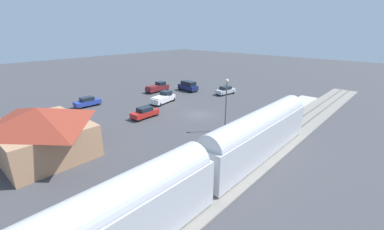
{
  "coord_description": "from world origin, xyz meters",
  "views": [
    {
      "loc": [
        -25.22,
        29.76,
        13.32
      ],
      "look_at": [
        -1.26,
        3.12,
        1.0
      ],
      "focal_mm": 23.45,
      "sensor_mm": 36.0,
      "label": 1
    }
  ],
  "objects_px": {
    "sedan_blue": "(87,102)",
    "light_pole_near_platform": "(226,99)",
    "sedan_red": "(145,112)",
    "pickup_white": "(163,98)",
    "pedestrian_on_platform": "(240,130)",
    "suv_navy": "(188,86)",
    "pickup_maroon": "(158,87)",
    "sedan_silver": "(226,90)",
    "station_building": "(41,131)"
  },
  "relations": [
    {
      "from": "sedan_blue",
      "to": "light_pole_near_platform",
      "type": "bearing_deg",
      "value": -164.3
    },
    {
      "from": "sedan_red",
      "to": "pickup_white",
      "type": "distance_m",
      "value": 8.53
    },
    {
      "from": "pedestrian_on_platform",
      "to": "light_pole_near_platform",
      "type": "bearing_deg",
      "value": -17.38
    },
    {
      "from": "pickup_white",
      "to": "suv_navy",
      "type": "bearing_deg",
      "value": -72.54
    },
    {
      "from": "pickup_maroon",
      "to": "sedan_silver",
      "type": "relative_size",
      "value": 1.15
    },
    {
      "from": "pickup_white",
      "to": "light_pole_near_platform",
      "type": "height_order",
      "value": "light_pole_near_platform"
    },
    {
      "from": "sedan_blue",
      "to": "sedan_red",
      "type": "xyz_separation_m",
      "value": [
        -12.64,
        -3.14,
        0.0
      ]
    },
    {
      "from": "pickup_white",
      "to": "light_pole_near_platform",
      "type": "bearing_deg",
      "value": 167.86
    },
    {
      "from": "pickup_white",
      "to": "pickup_maroon",
      "type": "bearing_deg",
      "value": -34.18
    },
    {
      "from": "sedan_blue",
      "to": "light_pole_near_platform",
      "type": "xyz_separation_m",
      "value": [
        -25.2,
        -7.08,
        3.72
      ]
    },
    {
      "from": "station_building",
      "to": "suv_navy",
      "type": "distance_m",
      "value": 34.23
    },
    {
      "from": "sedan_blue",
      "to": "pickup_maroon",
      "type": "xyz_separation_m",
      "value": [
        -0.77,
        -15.97,
        0.15
      ]
    },
    {
      "from": "sedan_silver",
      "to": "light_pole_near_platform",
      "type": "distance_m",
      "value": 21.02
    },
    {
      "from": "pedestrian_on_platform",
      "to": "light_pole_near_platform",
      "type": "height_order",
      "value": "light_pole_near_platform"
    },
    {
      "from": "light_pole_near_platform",
      "to": "sedan_red",
      "type": "bearing_deg",
      "value": 17.42
    },
    {
      "from": "sedan_red",
      "to": "station_building",
      "type": "bearing_deg",
      "value": 95.11
    },
    {
      "from": "sedan_red",
      "to": "suv_navy",
      "type": "height_order",
      "value": "suv_navy"
    },
    {
      "from": "station_building",
      "to": "sedan_silver",
      "type": "distance_m",
      "value": 36.14
    },
    {
      "from": "pickup_maroon",
      "to": "light_pole_near_platform",
      "type": "bearing_deg",
      "value": 160.0
    },
    {
      "from": "sedan_blue",
      "to": "pickup_maroon",
      "type": "relative_size",
      "value": 0.85
    },
    {
      "from": "pedestrian_on_platform",
      "to": "sedan_silver",
      "type": "xyz_separation_m",
      "value": [
        14.71,
        -17.97,
        -0.4
      ]
    },
    {
      "from": "sedan_red",
      "to": "light_pole_near_platform",
      "type": "relative_size",
      "value": 0.63
    },
    {
      "from": "sedan_blue",
      "to": "sedan_red",
      "type": "distance_m",
      "value": 13.03
    },
    {
      "from": "sedan_red",
      "to": "suv_navy",
      "type": "relative_size",
      "value": 0.9
    },
    {
      "from": "pedestrian_on_platform",
      "to": "pickup_white",
      "type": "xyz_separation_m",
      "value": [
        19.58,
        -4.5,
        -0.25
      ]
    },
    {
      "from": "pickup_maroon",
      "to": "pedestrian_on_platform",
      "type": "bearing_deg",
      "value": 160.28
    },
    {
      "from": "pickup_maroon",
      "to": "sedan_silver",
      "type": "distance_m",
      "value": 15.09
    },
    {
      "from": "station_building",
      "to": "sedan_blue",
      "type": "distance_m",
      "value": 18.52
    },
    {
      "from": "suv_navy",
      "to": "light_pole_near_platform",
      "type": "relative_size",
      "value": 0.7
    },
    {
      "from": "pickup_maroon",
      "to": "light_pole_near_platform",
      "type": "height_order",
      "value": "light_pole_near_platform"
    },
    {
      "from": "sedan_blue",
      "to": "pickup_maroon",
      "type": "distance_m",
      "value": 15.99
    },
    {
      "from": "sedan_blue",
      "to": "light_pole_near_platform",
      "type": "relative_size",
      "value": 0.63
    },
    {
      "from": "pickup_white",
      "to": "light_pole_near_platform",
      "type": "distance_m",
      "value": 17.34
    },
    {
      "from": "pickup_white",
      "to": "pickup_maroon",
      "type": "relative_size",
      "value": 1.05
    },
    {
      "from": "pickup_maroon",
      "to": "sedan_red",
      "type": "bearing_deg",
      "value": 132.79
    },
    {
      "from": "pickup_maroon",
      "to": "pickup_white",
      "type": "bearing_deg",
      "value": 145.82
    },
    {
      "from": "suv_navy",
      "to": "sedan_silver",
      "type": "distance_m",
      "value": 8.69
    },
    {
      "from": "sedan_blue",
      "to": "station_building",
      "type": "bearing_deg",
      "value": 139.46
    },
    {
      "from": "station_building",
      "to": "pedestrian_on_platform",
      "type": "xyz_separation_m",
      "value": [
        -14.18,
        -18.12,
        -1.54
      ]
    },
    {
      "from": "pickup_maroon",
      "to": "light_pole_near_platform",
      "type": "relative_size",
      "value": 0.75
    },
    {
      "from": "pedestrian_on_platform",
      "to": "sedan_blue",
      "type": "relative_size",
      "value": 0.37
    },
    {
      "from": "station_building",
      "to": "sedan_silver",
      "type": "height_order",
      "value": "station_building"
    },
    {
      "from": "pedestrian_on_platform",
      "to": "suv_navy",
      "type": "xyz_separation_m",
      "value": [
        22.87,
        -14.96,
        -0.13
      ]
    },
    {
      "from": "station_building",
      "to": "sedan_red",
      "type": "height_order",
      "value": "station_building"
    },
    {
      "from": "station_building",
      "to": "pickup_maroon",
      "type": "distance_m",
      "value": 30.97
    },
    {
      "from": "suv_navy",
      "to": "sedan_silver",
      "type": "relative_size",
      "value": 1.07
    },
    {
      "from": "sedan_silver",
      "to": "light_pole_near_platform",
      "type": "xyz_separation_m",
      "value": [
        -11.73,
        17.04,
        3.72
      ]
    },
    {
      "from": "sedan_red",
      "to": "pickup_maroon",
      "type": "height_order",
      "value": "pickup_maroon"
    },
    {
      "from": "station_building",
      "to": "suv_navy",
      "type": "relative_size",
      "value": 2.25
    },
    {
      "from": "light_pole_near_platform",
      "to": "pickup_maroon",
      "type": "bearing_deg",
      "value": -20.0
    }
  ]
}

